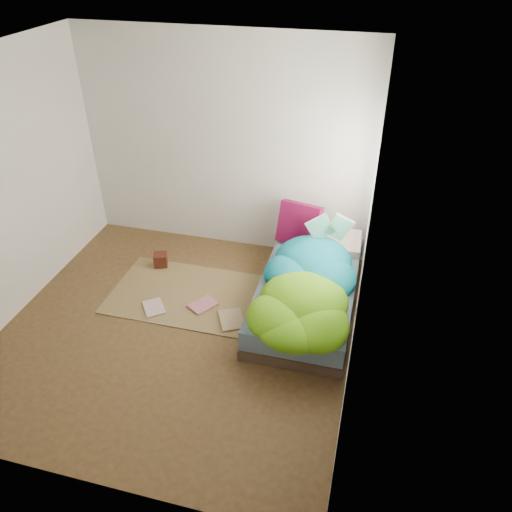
{
  "coord_description": "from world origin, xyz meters",
  "views": [
    {
      "loc": [
        1.74,
        -3.52,
        3.49
      ],
      "look_at": [
        0.64,
        0.75,
        0.52
      ],
      "focal_mm": 35.0,
      "sensor_mm": 36.0,
      "label": 1
    }
  ],
  "objects": [
    {
      "name": "ground",
      "position": [
        0.0,
        0.0,
        0.0
      ],
      "size": [
        3.5,
        3.5,
        0.0
      ],
      "primitive_type": "cube",
      "color": "#45341A",
      "rests_on": "ground"
    },
    {
      "name": "room_walls",
      "position": [
        0.01,
        0.01,
        1.63
      ],
      "size": [
        3.54,
        3.54,
        2.62
      ],
      "color": "silver",
      "rests_on": "ground"
    },
    {
      "name": "bed",
      "position": [
        1.22,
        0.72,
        0.17
      ],
      "size": [
        1.0,
        2.0,
        0.34
      ],
      "color": "#35271D",
      "rests_on": "ground"
    },
    {
      "name": "duvet",
      "position": [
        1.22,
        0.5,
        0.51
      ],
      "size": [
        0.96,
        1.84,
        0.34
      ],
      "primitive_type": null,
      "color": "#075072",
      "rests_on": "bed"
    },
    {
      "name": "rug",
      "position": [
        -0.15,
        0.55,
        0.01
      ],
      "size": [
        1.6,
        1.1,
        0.01
      ],
      "primitive_type": "cube",
      "color": "brown",
      "rests_on": "ground"
    },
    {
      "name": "pillow_floral",
      "position": [
        1.39,
        1.4,
        0.41
      ],
      "size": [
        0.64,
        0.41,
        0.14
      ],
      "primitive_type": "cube",
      "rotation": [
        0.0,
        0.0,
        0.03
      ],
      "color": "white",
      "rests_on": "bed"
    },
    {
      "name": "pillow_magenta",
      "position": [
        0.98,
        1.43,
        0.58
      ],
      "size": [
        0.5,
        0.25,
        0.48
      ],
      "primitive_type": "cube",
      "rotation": [
        0.0,
        0.0,
        -0.21
      ],
      "color": "#490424",
      "rests_on": "bed"
    },
    {
      "name": "open_book",
      "position": [
        1.35,
        1.21,
        0.81
      ],
      "size": [
        0.43,
        0.21,
        0.26
      ],
      "primitive_type": null,
      "rotation": [
        0.0,
        0.0,
        0.3
      ],
      "color": "#33852B",
      "rests_on": "duvet"
    },
    {
      "name": "wooden_box",
      "position": [
        -0.62,
        1.0,
        0.09
      ],
      "size": [
        0.2,
        0.2,
        0.15
      ],
      "primitive_type": "cube",
      "rotation": [
        0.0,
        0.0,
        0.36
      ],
      "color": "#391C0D",
      "rests_on": "rug"
    },
    {
      "name": "floor_book_a",
      "position": [
        -0.45,
        0.16,
        0.02
      ],
      "size": [
        0.33,
        0.35,
        0.02
      ],
      "primitive_type": "imported",
      "rotation": [
        0.0,
        0.0,
        0.64
      ],
      "color": "silver",
      "rests_on": "rug"
    },
    {
      "name": "floor_book_b",
      "position": [
        0.05,
        0.45,
        0.03
      ],
      "size": [
        0.33,
        0.35,
        0.03
      ],
      "primitive_type": "imported",
      "rotation": [
        0.0,
        0.0,
        -0.6
      ],
      "color": "#C77388",
      "rests_on": "rug"
    },
    {
      "name": "floor_book_c",
      "position": [
        0.4,
        0.19,
        0.02
      ],
      "size": [
        0.37,
        0.41,
        0.03
      ],
      "primitive_type": "imported",
      "rotation": [
        0.0,
        0.0,
        0.47
      ],
      "color": "tan",
      "rests_on": "rug"
    }
  ]
}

